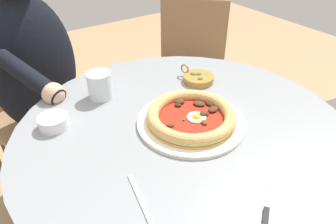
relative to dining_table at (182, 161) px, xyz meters
name	(u,v)px	position (x,y,z in m)	size (l,w,h in m)	color
dining_table	(182,161)	(0.00, 0.00, 0.00)	(0.91, 0.91, 0.76)	gray
pizza_on_plate	(191,118)	(-0.03, 0.00, 0.15)	(0.30, 0.30, 0.04)	white
water_glass	(100,87)	(0.12, -0.27, 0.16)	(0.07, 0.07, 0.08)	silver
steak_knife	(266,215)	(0.04, 0.32, 0.13)	(0.16, 0.13, 0.01)	silver
ramekin_capers	(53,122)	(0.29, -0.19, 0.15)	(0.08, 0.08, 0.03)	white
olive_pan	(198,78)	(-0.19, -0.18, 0.14)	(0.10, 0.13, 0.05)	olive
fork_utensil	(143,206)	(0.23, 0.17, 0.13)	(0.04, 0.18, 0.00)	#BCBCC1
diner_person	(45,109)	(0.23, -0.66, -0.10)	(0.41, 0.56, 1.19)	#282833
cafe_chair_diner	(28,103)	(0.27, -0.79, -0.12)	(0.50, 0.50, 0.82)	#957050
cafe_chair_spare_near	(192,63)	(-0.58, -0.70, -0.12)	(0.58, 0.58, 0.83)	#957050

